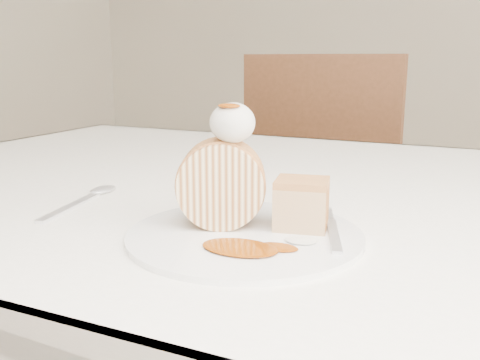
% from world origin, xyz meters
% --- Properties ---
extents(table, '(1.40, 0.90, 0.75)m').
position_xyz_m(table, '(0.00, 0.20, 0.66)').
color(table, white).
rests_on(table, ground).
extents(chair_far, '(0.45, 0.45, 0.94)m').
position_xyz_m(chair_far, '(-0.16, 1.03, 0.53)').
color(chair_far, brown).
rests_on(chair_far, ground).
extents(plate, '(0.28, 0.28, 0.01)m').
position_xyz_m(plate, '(0.04, -0.04, 0.75)').
color(plate, white).
rests_on(plate, table).
extents(roulade_slice, '(0.10, 0.08, 0.09)m').
position_xyz_m(roulade_slice, '(0.01, -0.02, 0.80)').
color(roulade_slice, beige).
rests_on(roulade_slice, plate).
extents(cake_chunk, '(0.06, 0.06, 0.04)m').
position_xyz_m(cake_chunk, '(0.09, 0.00, 0.78)').
color(cake_chunk, tan).
rests_on(cake_chunk, plate).
extents(whipped_cream, '(0.05, 0.05, 0.04)m').
position_xyz_m(whipped_cream, '(0.02, -0.02, 0.86)').
color(whipped_cream, silver).
rests_on(whipped_cream, roulade_slice).
extents(caramel_drizzle, '(0.02, 0.02, 0.01)m').
position_xyz_m(caramel_drizzle, '(0.02, -0.03, 0.89)').
color(caramel_drizzle, '#7A3205').
rests_on(caramel_drizzle, whipped_cream).
extents(caramel_pool, '(0.08, 0.06, 0.00)m').
position_xyz_m(caramel_pool, '(0.06, -0.08, 0.76)').
color(caramel_pool, '#7A3205').
rests_on(caramel_pool, plate).
extents(fork, '(0.06, 0.14, 0.00)m').
position_xyz_m(fork, '(0.13, -0.01, 0.76)').
color(fork, silver).
rests_on(fork, plate).
extents(spoon, '(0.05, 0.16, 0.00)m').
position_xyz_m(spoon, '(-0.19, -0.03, 0.75)').
color(spoon, silver).
rests_on(spoon, table).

